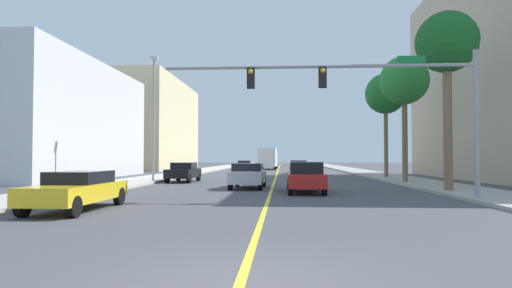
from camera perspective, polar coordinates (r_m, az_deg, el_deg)
name	(u,v)px	position (r m, az deg, el deg)	size (l,w,h in m)	color
ground	(277,173)	(48.10, 2.82, -3.86)	(192.00, 192.00, 0.00)	#47474C
sidewalk_left	(191,172)	(49.19, -8.58, -3.71)	(3.67, 168.00, 0.15)	#B2ADA3
sidewalk_right	(365,173)	(48.95, 14.27, -3.68)	(3.67, 168.00, 0.15)	#9E9B93
lane_marking_center	(277,173)	(48.10, 2.82, -3.85)	(0.16, 144.00, 0.01)	yellow
building_left_near	(11,121)	(42.23, -29.60, 2.64)	(16.21, 20.70, 9.66)	silver
building_left_far	(148,126)	(66.71, -14.12, 2.37)	(10.51, 24.16, 13.03)	beige
traffic_signal_mast	(370,90)	(18.07, 14.81, 6.98)	(12.61, 0.36, 5.89)	gray
street_lamp	(154,112)	(30.91, -13.38, 4.13)	(0.56, 0.28, 8.65)	gray
palm_near	(447,45)	(23.92, 23.90, 11.83)	(3.04, 3.04, 8.86)	brown
palm_mid	(404,82)	(30.60, 19.00, 7.79)	(3.22, 3.22, 8.34)	brown
palm_far	(386,95)	(37.72, 16.75, 6.28)	(3.36, 3.36, 8.59)	brown
car_white	(245,165)	(58.54, -1.52, -2.80)	(1.87, 4.62, 1.32)	white
car_black	(184,172)	(31.17, -9.55, -3.65)	(1.83, 4.06, 1.39)	black
car_blue	(298,167)	(45.41, 5.58, -3.04)	(1.86, 4.07, 1.43)	#1E389E
car_silver	(248,175)	(24.37, -1.07, -4.16)	(1.90, 4.10, 1.42)	#BCBCC1
car_yellow	(77,189)	(15.56, -22.54, -5.56)	(1.80, 4.53, 1.29)	gold
car_red	(305,177)	(21.66, 6.54, -4.31)	(1.79, 4.57, 1.53)	red
delivery_truck	(268,158)	(62.51, 1.61, -1.89)	(2.58, 8.92, 3.03)	silver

